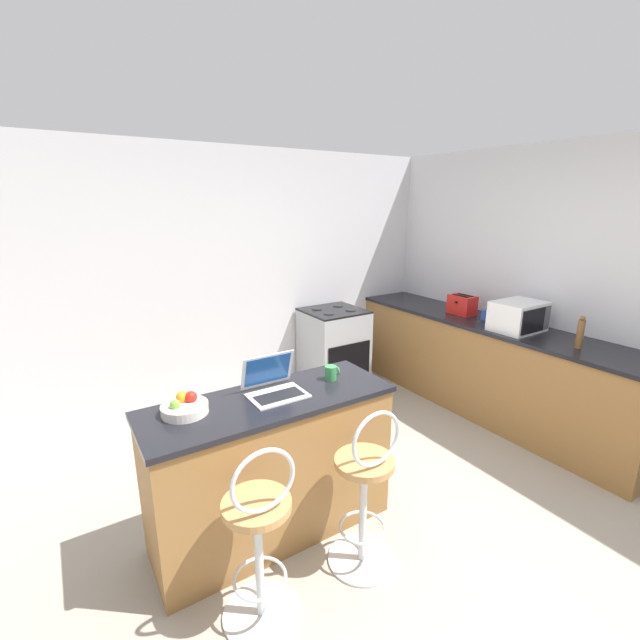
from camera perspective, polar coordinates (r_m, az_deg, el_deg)
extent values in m
plane|color=gray|center=(3.01, 11.81, -28.41)|extent=(20.00, 20.00, 0.00)
cube|color=silver|center=(4.46, -11.04, 5.18)|extent=(12.00, 0.06, 2.60)
cube|color=silver|center=(4.27, 35.99, 2.04)|extent=(0.06, 12.00, 2.60)
cube|color=olive|center=(2.86, -6.39, -19.14)|extent=(1.49, 0.52, 0.90)
cube|color=black|center=(2.63, -6.70, -10.69)|extent=(1.52, 0.55, 0.03)
cube|color=olive|center=(4.67, 20.96, -5.94)|extent=(0.63, 3.07, 0.90)
cube|color=black|center=(4.53, 21.52, -0.41)|extent=(0.66, 3.10, 0.03)
cylinder|color=silver|center=(2.71, -7.80, -34.24)|extent=(0.40, 0.40, 0.02)
cylinder|color=silver|center=(2.47, -8.11, -29.31)|extent=(0.04, 0.04, 0.65)
torus|color=silver|center=(2.55, -8.01, -30.92)|extent=(0.28, 0.28, 0.02)
cylinder|color=#B7844C|center=(2.25, -8.46, -23.21)|extent=(0.34, 0.34, 0.04)
torus|color=silver|center=(2.07, -7.55, -20.51)|extent=(0.32, 0.02, 0.32)
cylinder|color=silver|center=(2.95, 5.54, -29.11)|extent=(0.40, 0.40, 0.02)
cylinder|color=silver|center=(2.73, 5.73, -24.20)|extent=(0.04, 0.04, 0.65)
torus|color=silver|center=(2.79, 5.67, -25.79)|extent=(0.28, 0.28, 0.02)
cylinder|color=#B7844C|center=(2.53, 5.95, -18.32)|extent=(0.34, 0.34, 0.04)
torus|color=silver|center=(2.36, 7.53, -15.48)|extent=(0.32, 0.02, 0.32)
cube|color=silver|center=(2.64, -5.66, -9.99)|extent=(0.34, 0.24, 0.01)
cube|color=black|center=(2.62, -5.48, -10.01)|extent=(0.29, 0.13, 0.00)
cube|color=silver|center=(2.70, -7.00, -6.61)|extent=(0.34, 0.08, 0.22)
cube|color=#19478C|center=(2.69, -6.95, -6.61)|extent=(0.30, 0.06, 0.19)
cube|color=white|center=(4.29, 24.90, 0.47)|extent=(0.46, 0.34, 0.27)
cube|color=black|center=(4.17, 26.57, -0.13)|extent=(0.32, 0.01, 0.22)
cube|color=#4C4C51|center=(4.34, 27.99, 0.26)|extent=(0.09, 0.01, 0.22)
cube|color=red|center=(4.72, 18.41, 1.94)|extent=(0.17, 0.27, 0.20)
cube|color=black|center=(4.67, 18.24, 3.09)|extent=(0.04, 0.19, 0.00)
cube|color=black|center=(4.72, 18.78, 3.17)|extent=(0.04, 0.19, 0.00)
cube|color=black|center=(4.64, 17.68, 2.27)|extent=(0.02, 0.02, 0.02)
cube|color=#9EA3A8|center=(4.81, 1.79, -4.17)|extent=(0.63, 0.60, 0.92)
cube|color=black|center=(4.59, 3.95, -5.67)|extent=(0.53, 0.01, 0.41)
cube|color=black|center=(4.68, 1.84, 1.25)|extent=(0.63, 0.60, 0.02)
cylinder|color=black|center=(4.50, 1.21, 0.87)|extent=(0.11, 0.11, 0.01)
cylinder|color=black|center=(4.66, 4.11, 1.33)|extent=(0.11, 0.11, 0.01)
cylinder|color=black|center=(4.70, -0.41, 1.49)|extent=(0.11, 0.11, 0.01)
cylinder|color=black|center=(4.85, 2.43, 1.92)|extent=(0.11, 0.11, 0.01)
cylinder|color=brown|center=(4.01, 31.36, -1.62)|extent=(0.05, 0.05, 0.23)
sphere|color=brown|center=(3.97, 31.63, 0.21)|extent=(0.04, 0.04, 0.04)
cylinder|color=#2D51AD|center=(4.57, 21.16, 0.68)|extent=(0.08, 0.08, 0.10)
torus|color=#2D51AD|center=(4.61, 21.54, 0.82)|extent=(0.01, 0.07, 0.07)
cylinder|color=silver|center=(2.54, -17.58, -11.22)|extent=(0.26, 0.26, 0.05)
sphere|color=red|center=(2.55, -16.84, -9.84)|extent=(0.07, 0.07, 0.07)
sphere|color=orange|center=(2.56, -17.90, -9.78)|extent=(0.07, 0.07, 0.07)
sphere|color=#66B233|center=(2.50, -18.78, -10.62)|extent=(0.06, 0.06, 0.06)
cylinder|color=#338447|center=(2.84, 1.43, -7.06)|extent=(0.08, 0.08, 0.09)
torus|color=#338447|center=(2.87, 2.27, -6.77)|extent=(0.01, 0.06, 0.06)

